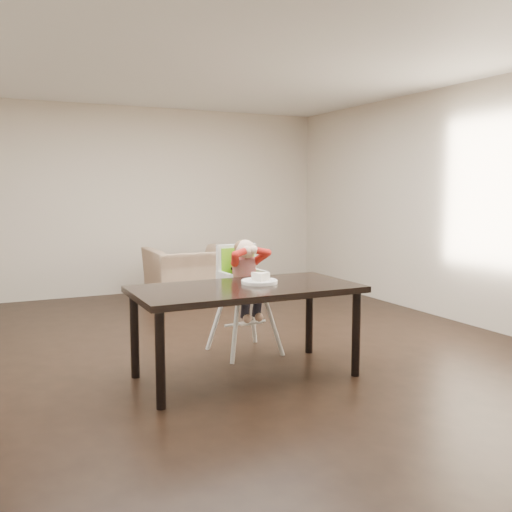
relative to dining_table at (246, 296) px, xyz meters
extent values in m
plane|color=black|center=(0.02, 0.65, -0.67)|extent=(7.00, 7.00, 0.00)
cube|color=beige|center=(0.02, 4.15, 0.68)|extent=(6.00, 0.02, 2.70)
cube|color=beige|center=(3.02, 0.65, 0.68)|extent=(0.02, 7.00, 2.70)
cube|color=white|center=(0.02, 0.65, 2.03)|extent=(6.00, 7.00, 0.02)
cube|color=black|center=(0.00, 0.00, 0.05)|extent=(1.80, 0.90, 0.05)
cylinder|color=black|center=(-0.82, -0.37, -0.32)|extent=(0.07, 0.07, 0.70)
cylinder|color=black|center=(0.82, -0.37, -0.32)|extent=(0.07, 0.07, 0.70)
cylinder|color=black|center=(-0.82, 0.37, -0.32)|extent=(0.07, 0.07, 0.70)
cylinder|color=black|center=(0.82, 0.37, -0.32)|extent=(0.07, 0.07, 0.70)
cylinder|color=white|center=(0.09, 0.42, -0.39)|extent=(0.04, 0.04, 0.56)
cylinder|color=white|center=(0.49, 0.45, -0.39)|extent=(0.04, 0.04, 0.56)
cylinder|color=white|center=(0.06, 0.83, -0.39)|extent=(0.04, 0.04, 0.56)
cylinder|color=white|center=(0.47, 0.85, -0.39)|extent=(0.04, 0.04, 0.56)
cube|color=white|center=(0.28, 0.64, -0.11)|extent=(0.43, 0.39, 0.05)
cube|color=#76DD1C|center=(0.28, 0.64, -0.07)|extent=(0.34, 0.32, 0.03)
cube|color=white|center=(0.27, 0.79, 0.13)|extent=(0.41, 0.08, 0.42)
cube|color=#76DD1C|center=(0.27, 0.76, 0.12)|extent=(0.34, 0.04, 0.38)
cube|color=black|center=(0.21, 0.68, 0.12)|extent=(0.04, 0.18, 0.02)
cube|color=black|center=(0.34, 0.69, 0.12)|extent=(0.04, 0.18, 0.02)
cylinder|color=#AB2113|center=(0.28, 0.64, 0.08)|extent=(0.25, 0.25, 0.27)
sphere|color=beige|center=(0.28, 0.62, 0.30)|extent=(0.19, 0.19, 0.18)
ellipsoid|color=brown|center=(0.28, 0.64, 0.32)|extent=(0.20, 0.19, 0.14)
sphere|color=beige|center=(0.25, 0.52, 0.31)|extent=(0.09, 0.09, 0.08)
sphere|color=beige|center=(0.32, 0.52, 0.31)|extent=(0.09, 0.09, 0.08)
cylinder|color=white|center=(0.16, 0.07, 0.09)|extent=(0.34, 0.34, 0.02)
torus|color=white|center=(0.16, 0.07, 0.10)|extent=(0.34, 0.34, 0.02)
imported|color=tan|center=(0.64, 3.20, -0.18)|extent=(1.12, 0.73, 0.97)
camera|label=1|loc=(-1.88, -4.11, 0.86)|focal=40.00mm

